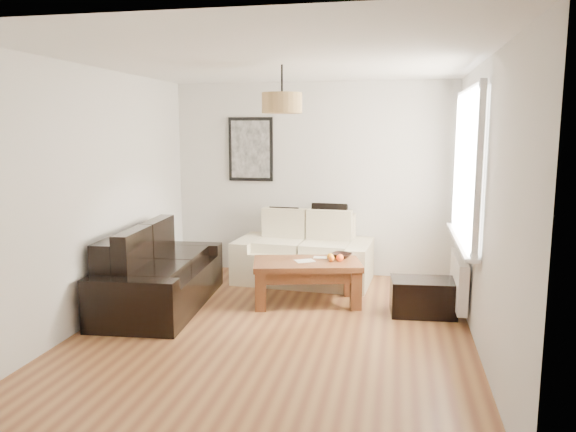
% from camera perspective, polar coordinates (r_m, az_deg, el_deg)
% --- Properties ---
extents(floor, '(4.50, 4.50, 0.00)m').
position_cam_1_polar(floor, '(5.58, -1.25, -11.67)').
color(floor, brown).
rests_on(floor, ground).
extents(ceiling, '(3.80, 4.50, 0.00)m').
position_cam_1_polar(ceiling, '(5.26, -1.35, 15.87)').
color(ceiling, white).
rests_on(ceiling, floor).
extents(wall_back, '(3.80, 0.04, 2.60)m').
position_cam_1_polar(wall_back, '(7.46, 2.52, 3.85)').
color(wall_back, silver).
rests_on(wall_back, floor).
extents(wall_front, '(3.80, 0.04, 2.60)m').
position_cam_1_polar(wall_front, '(3.14, -10.38, -3.52)').
color(wall_front, silver).
rests_on(wall_front, floor).
extents(wall_left, '(0.04, 4.50, 2.60)m').
position_cam_1_polar(wall_left, '(5.97, -19.38, 2.05)').
color(wall_left, silver).
rests_on(wall_left, floor).
extents(wall_right, '(0.04, 4.50, 2.60)m').
position_cam_1_polar(wall_right, '(5.19, 19.63, 1.05)').
color(wall_right, silver).
rests_on(wall_right, floor).
extents(window_bay, '(0.14, 1.90, 1.60)m').
position_cam_1_polar(window_bay, '(5.95, 18.33, 4.98)').
color(window_bay, white).
rests_on(window_bay, wall_right).
extents(radiator, '(0.10, 0.90, 0.52)m').
position_cam_1_polar(radiator, '(6.14, 17.39, -6.43)').
color(radiator, white).
rests_on(radiator, wall_right).
extents(poster, '(0.62, 0.04, 0.87)m').
position_cam_1_polar(poster, '(7.59, -3.90, 6.95)').
color(poster, black).
rests_on(poster, wall_back).
extents(pendant_shade, '(0.40, 0.40, 0.20)m').
position_cam_1_polar(pendant_shade, '(5.52, -0.63, 11.70)').
color(pendant_shade, tan).
rests_on(pendant_shade, ceiling).
extents(loveseat_cream, '(1.79, 1.06, 0.86)m').
position_cam_1_polar(loveseat_cream, '(7.14, 1.64, -3.46)').
color(loveseat_cream, beige).
rests_on(loveseat_cream, floor).
extents(sofa_leather, '(1.08, 2.00, 0.83)m').
position_cam_1_polar(sofa_leather, '(6.32, -13.14, -5.47)').
color(sofa_leather, black).
rests_on(sofa_leather, floor).
extents(coffee_table, '(1.32, 0.92, 0.49)m').
position_cam_1_polar(coffee_table, '(6.30, 1.96, -6.88)').
color(coffee_table, brown).
rests_on(coffee_table, floor).
extents(ottoman, '(0.71, 0.49, 0.39)m').
position_cam_1_polar(ottoman, '(6.10, 13.87, -8.20)').
color(ottoman, black).
rests_on(ottoman, floor).
extents(cushion_left, '(0.41, 0.15, 0.40)m').
position_cam_1_polar(cushion_left, '(7.34, -0.42, -0.65)').
color(cushion_left, black).
rests_on(cushion_left, loveseat_cream).
extents(cushion_right, '(0.47, 0.16, 0.46)m').
position_cam_1_polar(cushion_right, '(7.24, 4.29, -0.55)').
color(cushion_right, black).
rests_on(cushion_right, loveseat_cream).
extents(fruit_bowl, '(0.29, 0.29, 0.06)m').
position_cam_1_polar(fruit_bowl, '(6.40, 5.59, -4.12)').
color(fruit_bowl, black).
rests_on(fruit_bowl, coffee_table).
extents(orange_a, '(0.09, 0.09, 0.07)m').
position_cam_1_polar(orange_a, '(6.20, 4.55, -4.44)').
color(orange_a, orange).
rests_on(orange_a, fruit_bowl).
extents(orange_b, '(0.09, 0.09, 0.08)m').
position_cam_1_polar(orange_b, '(6.24, 5.44, -4.36)').
color(orange_b, '#FF5215').
rests_on(orange_b, fruit_bowl).
extents(orange_c, '(0.10, 0.10, 0.08)m').
position_cam_1_polar(orange_c, '(6.29, 4.43, -4.23)').
color(orange_c, orange).
rests_on(orange_c, fruit_bowl).
extents(papers, '(0.26, 0.23, 0.01)m').
position_cam_1_polar(papers, '(6.23, 1.76, -4.69)').
color(papers, silver).
rests_on(papers, coffee_table).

